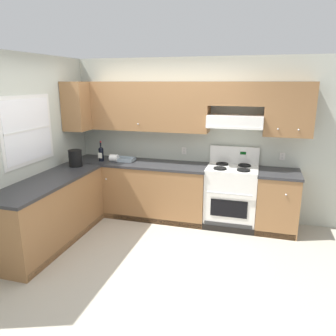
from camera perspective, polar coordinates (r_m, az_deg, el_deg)
The scene contains 10 objects.
ground_plane at distance 4.41m, azimuth -5.52°, elevation -14.76°, with size 7.04×7.04×0.00m, color #B2AA99.
wall_back at distance 5.23m, azimuth 4.27°, elevation 7.20°, with size 4.68×0.57×2.55m.
wall_left at distance 4.91m, azimuth -22.53°, elevation 3.99°, with size 0.47×4.00×2.55m.
counter_back_run at distance 5.29m, azimuth -0.38°, elevation -4.16°, with size 3.60×0.65×0.91m.
counter_left_run at distance 4.77m, azimuth -19.85°, elevation -7.24°, with size 0.63×1.91×0.91m.
stove at distance 5.11m, azimuth 10.98°, elevation -4.79°, with size 0.76×0.62×1.20m.
wine_bottle at distance 5.46m, azimuth -11.66°, elevation 2.55°, with size 0.08×0.08×0.33m.
bowl at distance 5.42m, azimuth -7.81°, elevation 1.45°, with size 0.36×0.22×0.06m.
bucket at distance 5.20m, azimuth -15.96°, elevation 1.73°, with size 0.21×0.21×0.26m.
paper_towel_roll at distance 5.39m, azimuth -9.47°, elevation 1.74°, with size 0.14×0.12×0.12m.
Camera 1 is at (1.43, -3.56, 2.18)m, focal length 34.74 mm.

